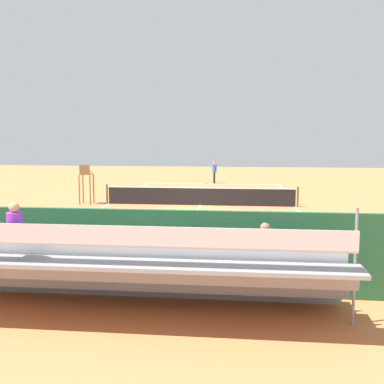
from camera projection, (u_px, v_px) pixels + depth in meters
name	position (u px, v px, depth m)	size (l,w,h in m)	color
ground_plane	(200.00, 205.00, 25.21)	(60.00, 60.00, 0.00)	#D17542
court_line_markings	(200.00, 205.00, 25.25)	(10.10, 22.20, 0.01)	white
tennis_net	(200.00, 196.00, 25.15)	(10.30, 0.10, 1.07)	black
backdrop_wall	(146.00, 251.00, 11.28)	(18.00, 0.16, 2.00)	#235633
bleacher_stand	(129.00, 269.00, 9.99)	(9.06, 2.40, 2.48)	gray
umpire_chair	(86.00, 180.00, 25.54)	(0.67, 0.67, 2.14)	brown
courtside_bench	(284.00, 265.00, 11.69)	(1.80, 0.40, 0.93)	#33383D
equipment_bag	(222.00, 279.00, 11.77)	(0.90, 0.36, 0.36)	black
tennis_player	(214.00, 170.00, 36.41)	(0.42, 0.55, 1.93)	black
tennis_racket	(209.00, 183.00, 36.27)	(0.57, 0.32, 0.03)	black
tennis_ball_near	(211.00, 186.00, 34.19)	(0.07, 0.07, 0.07)	#CCDB33
tennis_ball_far	(185.00, 184.00, 35.99)	(0.07, 0.07, 0.07)	#CCDB33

